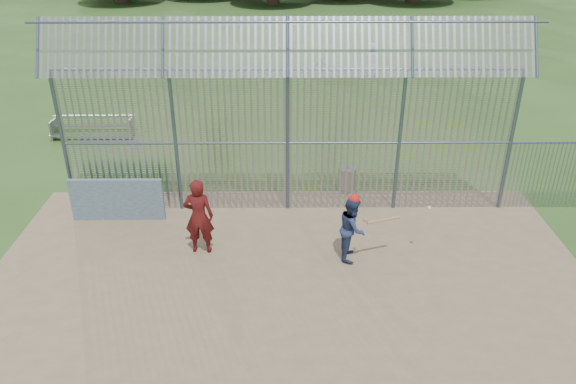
{
  "coord_description": "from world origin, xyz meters",
  "views": [
    {
      "loc": [
        -0.09,
        -10.44,
        7.75
      ],
      "look_at": [
        0.0,
        2.0,
        1.3
      ],
      "focal_mm": 35.0,
      "sensor_mm": 36.0,
      "label": 1
    }
  ],
  "objects_px": {
    "dugout_wall": "(117,200)",
    "batter": "(352,228)",
    "onlooker": "(199,216)",
    "bleacher": "(93,126)",
    "trash_can": "(347,179)"
  },
  "relations": [
    {
      "from": "dugout_wall",
      "to": "onlooker",
      "type": "bearing_deg",
      "value": -33.03
    },
    {
      "from": "trash_can",
      "to": "dugout_wall",
      "type": "bearing_deg",
      "value": -164.91
    },
    {
      "from": "onlooker",
      "to": "bleacher",
      "type": "height_order",
      "value": "onlooker"
    },
    {
      "from": "onlooker",
      "to": "bleacher",
      "type": "bearing_deg",
      "value": -55.46
    },
    {
      "from": "dugout_wall",
      "to": "trash_can",
      "type": "height_order",
      "value": "dugout_wall"
    },
    {
      "from": "batter",
      "to": "trash_can",
      "type": "bearing_deg",
      "value": 5.13
    },
    {
      "from": "dugout_wall",
      "to": "batter",
      "type": "distance_m",
      "value": 6.41
    },
    {
      "from": "dugout_wall",
      "to": "bleacher",
      "type": "height_order",
      "value": "dugout_wall"
    },
    {
      "from": "batter",
      "to": "onlooker",
      "type": "height_order",
      "value": "onlooker"
    },
    {
      "from": "batter",
      "to": "onlooker",
      "type": "distance_m",
      "value": 3.7
    },
    {
      "from": "bleacher",
      "to": "batter",
      "type": "bearing_deg",
      "value": -42.68
    },
    {
      "from": "bleacher",
      "to": "dugout_wall",
      "type": "bearing_deg",
      "value": -67.6
    },
    {
      "from": "bleacher",
      "to": "onlooker",
      "type": "bearing_deg",
      "value": -57.19
    },
    {
      "from": "onlooker",
      "to": "bleacher",
      "type": "relative_size",
      "value": 0.65
    },
    {
      "from": "dugout_wall",
      "to": "batter",
      "type": "xyz_separation_m",
      "value": [
        6.13,
        -1.87,
        0.21
      ]
    }
  ]
}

